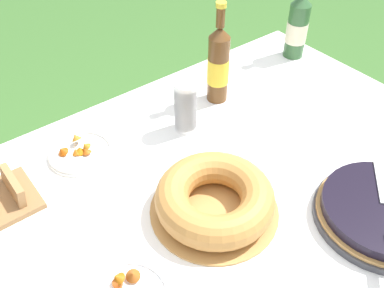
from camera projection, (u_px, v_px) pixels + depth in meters
garden_table at (225, 218)px, 1.20m from camera, size 1.68×1.22×0.74m
tablecloth at (226, 206)px, 1.17m from camera, size 1.69×1.23×0.10m
berry_tart at (382, 212)px, 1.10m from camera, size 0.35×0.35×0.06m
bundt_cake at (215, 199)px, 1.11m from camera, size 0.34×0.34×0.10m
cup_stack at (186, 107)px, 1.34m from camera, size 0.07×0.07×0.18m
cider_bottle_green at (297, 27)px, 1.67m from camera, size 0.08×0.08×0.33m
cider_bottle_amber at (218, 65)px, 1.43m from camera, size 0.07×0.07×0.36m
snack_plate_near at (80, 152)px, 1.30m from camera, size 0.19×0.19×0.05m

